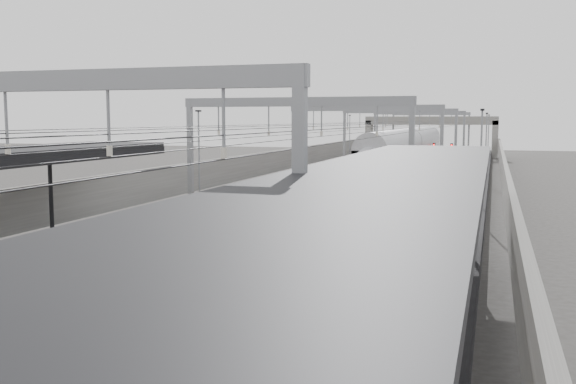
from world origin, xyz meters
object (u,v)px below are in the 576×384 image
Objects in this scene: overbridge at (430,126)px; bench at (439,248)px; train at (406,160)px; signal_green at (365,151)px.

overbridge reaches higher than bench.
signal_green is at bearing 118.33° from train.
train is 14.12m from signal_green.
bench is 0.51× the size of signal_green.
signal_green is at bearing -99.62° from overbridge.
overbridge is 87.38m from bench.
overbridge is 0.44× the size of train.
overbridge is 12.39× the size of bench.
bench is (6.98, -43.79, -0.59)m from train.
bench is 57.86m from signal_green.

